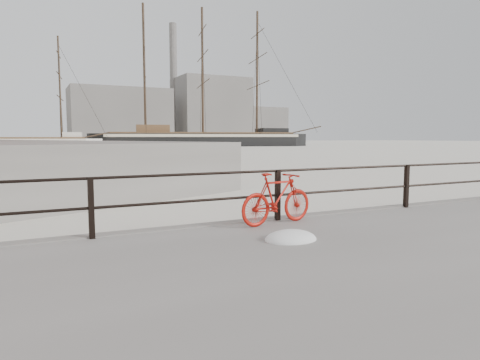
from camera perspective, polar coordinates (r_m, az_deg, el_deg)
name	(u,v)px	position (r m, az deg, el deg)	size (l,w,h in m)	color
ground	(400,221)	(10.91, 20.56, -5.12)	(400.00, 400.00, 0.00)	white
guardrail	(406,186)	(10.68, 21.30, -0.76)	(28.00, 0.10, 1.00)	black
bicycle	(277,198)	(8.07, 4.96, -2.45)	(1.63, 0.24, 0.98)	#AD140B
barque_black	(203,146)	(93.28, -4.94, 4.50)	(53.34, 17.46, 30.65)	black
schooner_mid	(22,148)	(88.63, -27.02, 3.84)	(30.05, 12.72, 21.52)	silver
industrial_west	(120,116)	(150.07, -15.71, 8.21)	(32.00, 18.00, 18.00)	gray
industrial_mid	(211,111)	(165.06, -3.89, 9.21)	(26.00, 20.00, 24.00)	gray
industrial_east	(258,125)	(179.27, 2.37, 7.34)	(20.00, 16.00, 14.00)	gray
smokestack	(174,84)	(166.22, -8.84, 12.59)	(2.80, 2.80, 44.00)	gray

